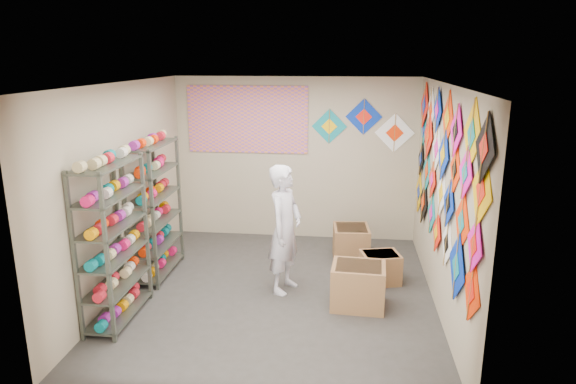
# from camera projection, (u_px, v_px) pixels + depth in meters

# --- Properties ---
(ground) EXTENTS (4.50, 4.50, 0.00)m
(ground) POSITION_uv_depth(u_px,v_px,m) (278.00, 293.00, 6.73)
(ground) COLOR #33302C
(room_walls) EXTENTS (4.50, 4.50, 4.50)m
(room_walls) POSITION_uv_depth(u_px,v_px,m) (277.00, 171.00, 6.31)
(room_walls) COLOR tan
(room_walls) RESTS_ON ground
(shelf_rack_front) EXTENTS (0.40, 1.10, 1.90)m
(shelf_rack_front) POSITION_uv_depth(u_px,v_px,m) (113.00, 242.00, 5.87)
(shelf_rack_front) COLOR #4C5147
(shelf_rack_front) RESTS_ON ground
(shelf_rack_back) EXTENTS (0.40, 1.10, 1.90)m
(shelf_rack_back) POSITION_uv_depth(u_px,v_px,m) (155.00, 210.00, 7.12)
(shelf_rack_back) COLOR #4C5147
(shelf_rack_back) RESTS_ON ground
(string_spools) EXTENTS (0.12, 2.36, 0.12)m
(string_spools) POSITION_uv_depth(u_px,v_px,m) (136.00, 217.00, 6.47)
(string_spools) COLOR #F81465
(string_spools) RESTS_ON ground
(kite_wall_display) EXTENTS (0.06, 4.27, 2.04)m
(kite_wall_display) POSITION_uv_depth(u_px,v_px,m) (442.00, 172.00, 6.09)
(kite_wall_display) COLOR #FF2F02
(kite_wall_display) RESTS_ON room_walls
(back_wall_kites) EXTENTS (1.66, 0.02, 0.86)m
(back_wall_kites) POSITION_uv_depth(u_px,v_px,m) (365.00, 126.00, 8.26)
(back_wall_kites) COLOR #0D818E
(back_wall_kites) RESTS_ON room_walls
(poster) EXTENTS (2.00, 0.01, 1.10)m
(poster) POSITION_uv_depth(u_px,v_px,m) (247.00, 120.00, 8.45)
(poster) COLOR purple
(poster) RESTS_ON room_walls
(shopkeeper) EXTENTS (0.86, 0.77, 1.69)m
(shopkeeper) POSITION_uv_depth(u_px,v_px,m) (285.00, 229.00, 6.63)
(shopkeeper) COLOR silver
(shopkeeper) RESTS_ON ground
(carton_a) EXTENTS (0.68, 0.57, 0.54)m
(carton_a) POSITION_uv_depth(u_px,v_px,m) (358.00, 286.00, 6.33)
(carton_a) COLOR #9B6C44
(carton_a) RESTS_ON ground
(carton_b) EXTENTS (0.59, 0.52, 0.42)m
(carton_b) POSITION_uv_depth(u_px,v_px,m) (380.00, 268.00, 7.02)
(carton_b) COLOR #9B6C44
(carton_b) RESTS_ON ground
(carton_c) EXTENTS (0.57, 0.62, 0.51)m
(carton_c) POSITION_uv_depth(u_px,v_px,m) (351.00, 243.00, 7.82)
(carton_c) COLOR #9B6C44
(carton_c) RESTS_ON ground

